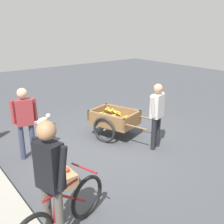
{
  "coord_description": "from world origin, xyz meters",
  "views": [
    {
      "loc": [
        -4.57,
        3.52,
        2.73
      ],
      "look_at": [
        0.12,
        -0.15,
        0.75
      ],
      "focal_mm": 42.33,
      "sensor_mm": 36.0,
      "label": 1
    }
  ],
  "objects_px": {
    "dog": "(43,121)",
    "plastic_bucket": "(110,114)",
    "cyclist_person": "(50,174)",
    "apple_crate": "(26,117)",
    "bicycle": "(63,214)",
    "vendor_person": "(157,111)",
    "mixed_fruit_crate": "(65,177)",
    "fruit_cart": "(114,120)",
    "bystander_person": "(25,118)"
  },
  "relations": [
    {
      "from": "dog",
      "to": "plastic_bucket",
      "type": "height_order",
      "value": "dog"
    },
    {
      "from": "plastic_bucket",
      "to": "cyclist_person",
      "type": "bearing_deg",
      "value": 134.07
    },
    {
      "from": "plastic_bucket",
      "to": "apple_crate",
      "type": "height_order",
      "value": "apple_crate"
    },
    {
      "from": "cyclist_person",
      "to": "bicycle",
      "type": "bearing_deg",
      "value": -73.54
    },
    {
      "from": "vendor_person",
      "to": "bicycle",
      "type": "distance_m",
      "value": 3.23
    },
    {
      "from": "dog",
      "to": "mixed_fruit_crate",
      "type": "height_order",
      "value": "dog"
    },
    {
      "from": "bicycle",
      "to": "cyclist_person",
      "type": "xyz_separation_m",
      "value": [
        -0.04,
        0.15,
        0.68
      ]
    },
    {
      "from": "cyclist_person",
      "to": "dog",
      "type": "distance_m",
      "value": 4.15
    },
    {
      "from": "fruit_cart",
      "to": "bicycle",
      "type": "bearing_deg",
      "value": 130.17
    },
    {
      "from": "bicycle",
      "to": "mixed_fruit_crate",
      "type": "relative_size",
      "value": 3.66
    },
    {
      "from": "apple_crate",
      "to": "bystander_person",
      "type": "xyz_separation_m",
      "value": [
        -2.28,
        0.8,
        0.79
      ]
    },
    {
      "from": "cyclist_person",
      "to": "bystander_person",
      "type": "bearing_deg",
      "value": -13.85
    },
    {
      "from": "cyclist_person",
      "to": "apple_crate",
      "type": "xyz_separation_m",
      "value": [
        4.79,
        -1.42,
        -0.91
      ]
    },
    {
      "from": "bicycle",
      "to": "apple_crate",
      "type": "bearing_deg",
      "value": -14.99
    },
    {
      "from": "bicycle",
      "to": "apple_crate",
      "type": "xyz_separation_m",
      "value": [
        4.74,
        -1.27,
        -0.23
      ]
    },
    {
      "from": "mixed_fruit_crate",
      "to": "bystander_person",
      "type": "bearing_deg",
      "value": 5.9
    },
    {
      "from": "bicycle",
      "to": "mixed_fruit_crate",
      "type": "height_order",
      "value": "bicycle"
    },
    {
      "from": "vendor_person",
      "to": "dog",
      "type": "relative_size",
      "value": 2.47
    },
    {
      "from": "mixed_fruit_crate",
      "to": "bystander_person",
      "type": "relative_size",
      "value": 0.29
    },
    {
      "from": "vendor_person",
      "to": "plastic_bucket",
      "type": "relative_size",
      "value": 5.27
    },
    {
      "from": "bicycle",
      "to": "apple_crate",
      "type": "height_order",
      "value": "bicycle"
    },
    {
      "from": "bicycle",
      "to": "dog",
      "type": "distance_m",
      "value": 3.99
    },
    {
      "from": "vendor_person",
      "to": "plastic_bucket",
      "type": "bearing_deg",
      "value": -10.71
    },
    {
      "from": "dog",
      "to": "apple_crate",
      "type": "height_order",
      "value": "dog"
    },
    {
      "from": "dog",
      "to": "mixed_fruit_crate",
      "type": "xyz_separation_m",
      "value": [
        -2.63,
        0.77,
        -0.14
      ]
    },
    {
      "from": "vendor_person",
      "to": "bystander_person",
      "type": "xyz_separation_m",
      "value": [
        1.34,
        2.51,
        0.01
      ]
    },
    {
      "from": "plastic_bucket",
      "to": "mixed_fruit_crate",
      "type": "bearing_deg",
      "value": 129.31
    },
    {
      "from": "dog",
      "to": "bystander_person",
      "type": "xyz_separation_m",
      "value": [
        -1.28,
        0.91,
        0.64
      ]
    },
    {
      "from": "bystander_person",
      "to": "plastic_bucket",
      "type": "bearing_deg",
      "value": -72.29
    },
    {
      "from": "plastic_bucket",
      "to": "apple_crate",
      "type": "xyz_separation_m",
      "value": [
        1.35,
        2.14,
        0.0
      ]
    },
    {
      "from": "plastic_bucket",
      "to": "bystander_person",
      "type": "relative_size",
      "value": 0.19
    },
    {
      "from": "fruit_cart",
      "to": "bystander_person",
      "type": "bearing_deg",
      "value": 83.76
    },
    {
      "from": "fruit_cart",
      "to": "bystander_person",
      "type": "height_order",
      "value": "bystander_person"
    },
    {
      "from": "fruit_cart",
      "to": "plastic_bucket",
      "type": "bearing_deg",
      "value": -33.38
    },
    {
      "from": "vendor_person",
      "to": "bicycle",
      "type": "relative_size",
      "value": 0.94
    },
    {
      "from": "fruit_cart",
      "to": "plastic_bucket",
      "type": "distance_m",
      "value": 1.44
    },
    {
      "from": "dog",
      "to": "plastic_bucket",
      "type": "bearing_deg",
      "value": -99.56
    },
    {
      "from": "apple_crate",
      "to": "mixed_fruit_crate",
      "type": "distance_m",
      "value": 3.7
    },
    {
      "from": "apple_crate",
      "to": "mixed_fruit_crate",
      "type": "relative_size",
      "value": 1.0
    },
    {
      "from": "bicycle",
      "to": "bystander_person",
      "type": "relative_size",
      "value": 1.05
    },
    {
      "from": "vendor_person",
      "to": "plastic_bucket",
      "type": "xyz_separation_m",
      "value": [
        2.28,
        -0.43,
        -0.78
      ]
    },
    {
      "from": "dog",
      "to": "apple_crate",
      "type": "relative_size",
      "value": 1.39
    },
    {
      "from": "apple_crate",
      "to": "fruit_cart",
      "type": "bearing_deg",
      "value": -151.59
    },
    {
      "from": "plastic_bucket",
      "to": "mixed_fruit_crate",
      "type": "xyz_separation_m",
      "value": [
        -2.29,
        2.8,
        0.01
      ]
    },
    {
      "from": "vendor_person",
      "to": "mixed_fruit_crate",
      "type": "bearing_deg",
      "value": 90.3
    },
    {
      "from": "fruit_cart",
      "to": "bicycle",
      "type": "xyz_separation_m",
      "value": [
        -2.22,
        2.63,
        -0.08
      ]
    },
    {
      "from": "fruit_cart",
      "to": "vendor_person",
      "type": "height_order",
      "value": "vendor_person"
    },
    {
      "from": "dog",
      "to": "mixed_fruit_crate",
      "type": "distance_m",
      "value": 2.74
    },
    {
      "from": "cyclist_person",
      "to": "fruit_cart",
      "type": "bearing_deg",
      "value": -50.81
    },
    {
      "from": "bicycle",
      "to": "dog",
      "type": "relative_size",
      "value": 2.62
    }
  ]
}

